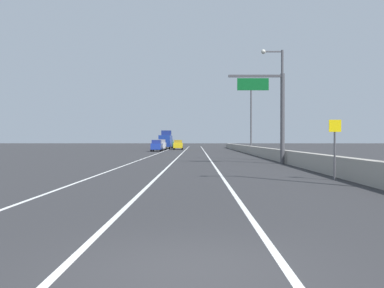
# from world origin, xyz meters

# --- Properties ---
(ground_plane) EXTENTS (320.00, 320.00, 0.00)m
(ground_plane) POSITION_xyz_m (0.00, 64.00, 0.00)
(ground_plane) COLOR #2D2D30
(lane_stripe_left) EXTENTS (0.16, 130.00, 0.00)m
(lane_stripe_left) POSITION_xyz_m (-5.50, 55.00, 0.00)
(lane_stripe_left) COLOR silver
(lane_stripe_left) RESTS_ON ground_plane
(lane_stripe_center) EXTENTS (0.16, 130.00, 0.00)m
(lane_stripe_center) POSITION_xyz_m (-2.00, 55.00, 0.00)
(lane_stripe_center) COLOR silver
(lane_stripe_center) RESTS_ON ground_plane
(lane_stripe_right) EXTENTS (0.16, 130.00, 0.00)m
(lane_stripe_right) POSITION_xyz_m (1.50, 55.00, 0.00)
(lane_stripe_right) COLOR silver
(lane_stripe_right) RESTS_ON ground_plane
(jersey_barrier_right) EXTENTS (0.60, 120.00, 1.10)m
(jersey_barrier_right) POSITION_xyz_m (7.87, 40.00, 0.55)
(jersey_barrier_right) COLOR #9E998E
(jersey_barrier_right) RESTS_ON ground_plane
(overhead_sign_gantry) EXTENTS (4.68, 0.36, 7.50)m
(overhead_sign_gantry) POSITION_xyz_m (6.52, 28.52, 4.73)
(overhead_sign_gantry) COLOR #47474C
(overhead_sign_gantry) RESTS_ON ground_plane
(speed_advisory_sign) EXTENTS (0.60, 0.11, 3.00)m
(speed_advisory_sign) POSITION_xyz_m (6.97, 14.39, 1.76)
(speed_advisory_sign) COLOR #4C4C51
(speed_advisory_sign) RESTS_ON ground_plane
(lamp_post_right_second) EXTENTS (2.14, 0.44, 10.59)m
(lamp_post_right_second) POSITION_xyz_m (8.03, 33.63, 6.05)
(lamp_post_right_second) COLOR #4C4C51
(lamp_post_right_second) RESTS_ON ground_plane
(lamp_post_right_third) EXTENTS (2.14, 0.44, 10.59)m
(lamp_post_right_third) POSITION_xyz_m (8.13, 57.17, 6.05)
(lamp_post_right_third) COLOR #4C4C51
(lamp_post_right_third) RESTS_ON ground_plane
(car_blue_0) EXTENTS (1.78, 4.15, 1.96)m
(car_blue_0) POSITION_xyz_m (-6.66, 65.44, 0.98)
(car_blue_0) COLOR #1E389E
(car_blue_0) RESTS_ON ground_plane
(car_yellow_1) EXTENTS (1.89, 4.49, 1.95)m
(car_yellow_1) POSITION_xyz_m (-3.55, 78.60, 0.97)
(car_yellow_1) COLOR gold
(car_yellow_1) RESTS_ON ground_plane
(car_silver_2) EXTENTS (1.94, 4.35, 2.06)m
(car_silver_2) POSITION_xyz_m (-6.62, 74.45, 1.02)
(car_silver_2) COLOR #B7B7BC
(car_silver_2) RESTS_ON ground_plane
(car_green_3) EXTENTS (1.92, 4.26, 2.14)m
(car_green_3) POSITION_xyz_m (-6.30, 93.86, 1.06)
(car_green_3) COLOR #196033
(car_green_3) RESTS_ON ground_plane
(box_truck) EXTENTS (2.56, 7.54, 4.03)m
(box_truck) POSITION_xyz_m (-6.52, 84.87, 1.83)
(box_truck) COLOR navy
(box_truck) RESTS_ON ground_plane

